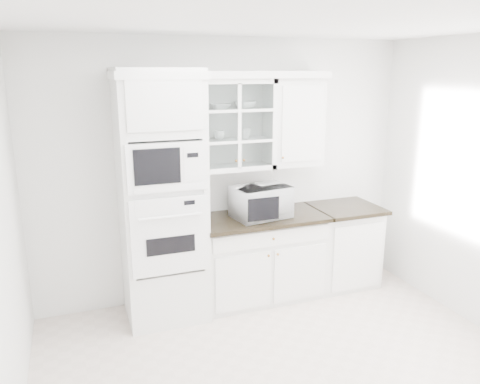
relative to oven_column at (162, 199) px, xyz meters
name	(u,v)px	position (x,y,z in m)	size (l,w,h in m)	color
ground	(298,382)	(0.75, -1.42, -1.19)	(4.00, 3.50, 0.01)	beige
room_shell	(280,150)	(0.75, -0.99, 0.58)	(4.00, 3.50, 2.70)	white
oven_column	(162,199)	(0.00, 0.00, 0.00)	(0.76, 0.68, 2.40)	white
base_cabinet_run	(261,256)	(1.03, 0.03, -0.74)	(1.32, 0.67, 0.92)	white
extra_base_cabinet	(342,244)	(2.03, 0.03, -0.74)	(0.72, 0.67, 0.92)	white
upper_cabinet_glass	(234,125)	(0.78, 0.17, 0.65)	(0.80, 0.33, 0.90)	white
upper_cabinet_solid	(295,122)	(1.46, 0.17, 0.65)	(0.55, 0.33, 0.90)	white
crown_molding	(224,75)	(0.68, 0.14, 1.14)	(2.14, 0.38, 0.07)	white
countertop_microwave	(260,201)	(1.00, -0.01, -0.12)	(0.56, 0.46, 0.32)	white
bowl_a	(220,106)	(0.65, 0.18, 0.83)	(0.20, 0.20, 0.05)	white
bowl_b	(245,105)	(0.91, 0.18, 0.84)	(0.22, 0.22, 0.07)	white
cup_a	(219,135)	(0.63, 0.18, 0.55)	(0.11, 0.11, 0.09)	white
cup_b	(246,133)	(0.91, 0.17, 0.56)	(0.11, 0.11, 0.10)	white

